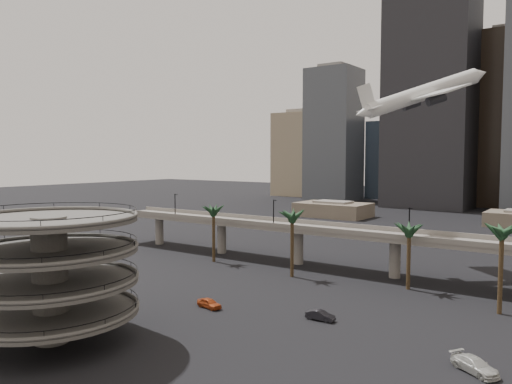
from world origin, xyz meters
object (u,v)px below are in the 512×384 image
Objects in this scene: airborne_jet at (422,94)px; car_c at (475,365)px; parking_ramp at (50,266)px; car_a at (209,303)px; car_b at (320,315)px; overpass at (344,236)px.

car_c is at bearing -113.27° from airborne_jet.
airborne_jet is at bearing 71.55° from parking_ramp.
parking_ramp is 25.48m from car_a.
parking_ramp reaches higher than car_b.
parking_ramp is 0.87× the size of airborne_jet.
overpass is 5.12× the size of airborne_jet.
parking_ramp is 81.59m from airborne_jet.
car_c is (39.43, -1.00, 0.07)m from car_a.
car_c is at bearing 25.01° from parking_ramp.
airborne_jet is 58.22m from car_b.
airborne_jet is (11.31, 13.88, 29.96)m from overpass.
overpass reaches higher than car_a.
airborne_jet reaches higher than parking_ramp.
overpass reaches higher than car_c.
car_a reaches higher than car_b.
airborne_jet reaches higher than car_b.
car_a is 17.79m from car_b.
car_c is at bearing -82.48° from car_a.
car_b is at bearing -136.87° from airborne_jet.
parking_ramp is 4.95× the size of car_a.
car_b is at bearing -65.14° from car_a.
car_a is 1.03× the size of car_b.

